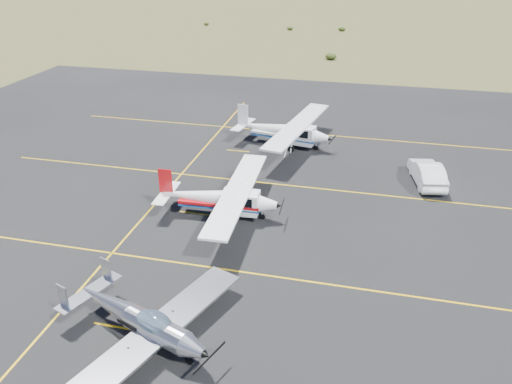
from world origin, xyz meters
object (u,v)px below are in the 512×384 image
at_px(aircraft_cessna, 220,197).
at_px(aircraft_plain, 284,130).
at_px(sedan, 427,173).
at_px(aircraft_low_wing, 142,321).

distance_m(aircraft_cessna, aircraft_plain, 13.12).
xyz_separation_m(aircraft_plain, sedan, (11.59, -4.94, -0.57)).
bearing_deg(aircraft_plain, sedan, -13.05).
xyz_separation_m(aircraft_cessna, sedan, (13.31, 8.07, -0.48)).
xyz_separation_m(aircraft_cessna, aircraft_plain, (1.73, 13.01, 0.09)).
bearing_deg(aircraft_cessna, aircraft_low_wing, -92.21).
bearing_deg(aircraft_low_wing, aircraft_plain, 106.13).
bearing_deg(sedan, aircraft_plain, -33.16).
height_order(aircraft_plain, sedan, aircraft_plain).
distance_m(aircraft_cessna, sedan, 15.58).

